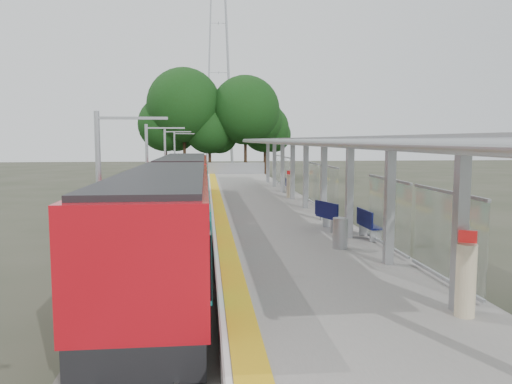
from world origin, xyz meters
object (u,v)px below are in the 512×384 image
Objects in this scene: bench_far at (289,185)px; info_pillar_near at (466,279)px; train at (177,197)px; bench_near at (368,223)px; info_pillar_far at (290,186)px; bench_mid at (329,215)px; litter_bin at (340,233)px.

bench_far is 24.14m from info_pillar_near.
bench_near is at bearing -34.26° from train.
train is 16.43× the size of info_pillar_far.
bench_mid is at bearing -71.95° from info_pillar_far.
bench_mid is at bearing 81.82° from litter_bin.
bench_mid is 9.95m from info_pillar_near.
bench_mid is 1.02× the size of info_pillar_far.
train is 10.52m from info_pillar_far.
bench_near is 0.93× the size of info_pillar_far.
bench_far is (0.76, 14.19, -0.09)m from bench_mid.
litter_bin is at bearing -48.33° from train.
train is 8.55m from litter_bin.
info_pillar_near is at bearing -96.41° from bench_near.
train is 19.74× the size of bench_far.
bench_mid is 1.22× the size of bench_far.
info_pillar_near is at bearing -92.21° from bench_far.
bench_near is 0.92× the size of bench_mid.
train is at bearing 141.58° from info_pillar_near.
bench_near is 13.15m from info_pillar_far.
info_pillar_far reaches higher than litter_bin.
bench_mid reaches higher than bench_near.
bench_mid is 1.67× the size of litter_bin.
bench_near is 2.14m from bench_mid.
info_pillar_far is at bearing -100.04° from bench_far.
info_pillar_far reaches higher than bench_far.
info_pillar_near is at bearing -70.37° from info_pillar_far.
info_pillar_far is at bearing 90.82° from bench_near.
litter_bin is at bearing -95.23° from bench_far.
info_pillar_near reaches higher than bench_near.
train is at bearing 143.76° from bench_near.
bench_near reaches higher than litter_bin.
bench_near is 2.10m from litter_bin.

